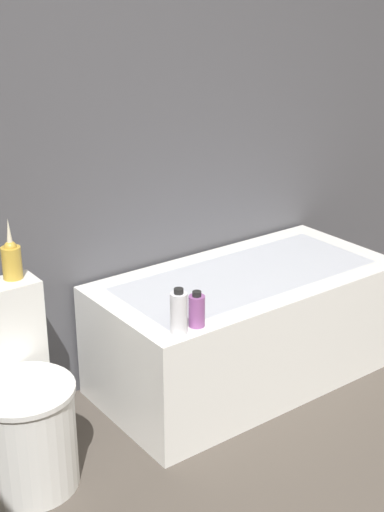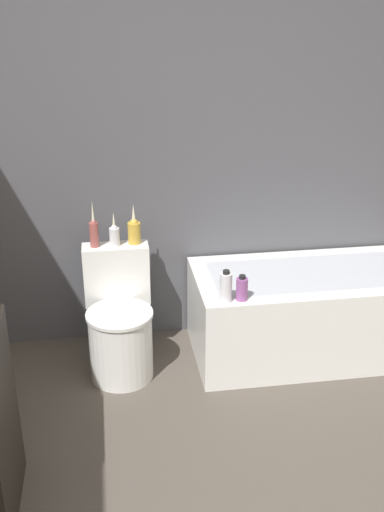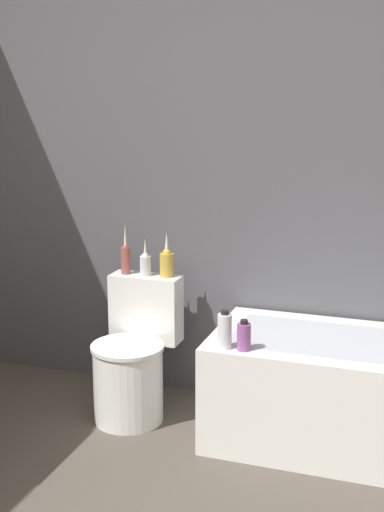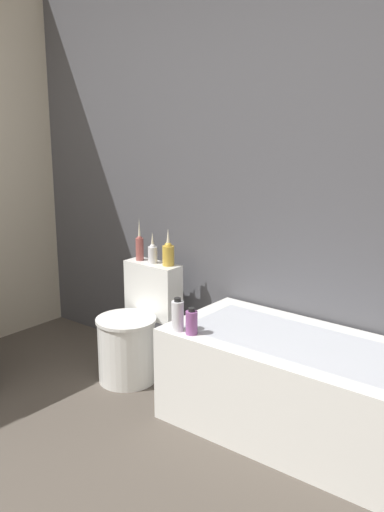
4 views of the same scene
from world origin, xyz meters
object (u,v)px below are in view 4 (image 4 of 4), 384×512
(toilet, at_px, (134,333))
(shampoo_bottle_short, at_px, (192,322))
(vase_gold, at_px, (140,246))
(vase_bronze, at_px, (168,253))
(shampoo_bottle_tall, at_px, (178,315))
(bathtub, at_px, (296,387))
(vase_silver, at_px, (153,253))

(toilet, height_order, shampoo_bottle_short, toilet)
(vase_gold, relative_size, shampoo_bottle_short, 1.91)
(vase_bronze, xyz_separation_m, shampoo_bottle_short, (0.55, -0.44, -0.21))
(vase_bronze, distance_m, shampoo_bottle_short, 0.74)
(toilet, height_order, shampoo_bottle_tall, toilet)
(bathtub, bearing_deg, vase_bronze, 170.73)
(shampoo_bottle_tall, height_order, shampoo_bottle_short, shampoo_bottle_tall)
(bathtub, relative_size, toilet, 1.93)
(bathtub, relative_size, vase_gold, 5.02)
(vase_bronze, relative_size, shampoo_bottle_tall, 1.30)
(shampoo_bottle_short, bearing_deg, vase_silver, 147.53)
(vase_bronze, xyz_separation_m, shampoo_bottle_tall, (0.46, -0.45, -0.19))
(toilet, distance_m, vase_gold, 0.56)
(toilet, height_order, vase_silver, vase_silver)
(vase_silver, bearing_deg, vase_gold, 179.63)
(vase_silver, xyz_separation_m, shampoo_bottle_short, (0.67, -0.42, -0.19))
(bathtub, bearing_deg, shampoo_bottle_tall, -154.24)
(vase_gold, relative_size, shampoo_bottle_tall, 1.51)
(vase_gold, xyz_separation_m, shampoo_bottle_tall, (0.69, -0.43, -0.20))
(vase_silver, xyz_separation_m, shampoo_bottle_tall, (0.57, -0.43, -0.17))
(shampoo_bottle_tall, distance_m, shampoo_bottle_short, 0.09)
(vase_bronze, height_order, shampoo_bottle_tall, vase_bronze)
(vase_bronze, bearing_deg, toilet, -119.11)
(bathtub, bearing_deg, vase_gold, 173.27)
(vase_gold, xyz_separation_m, vase_silver, (0.12, -0.00, -0.02))
(toilet, bearing_deg, bathtub, 1.89)
(shampoo_bottle_tall, bearing_deg, vase_silver, 143.13)
(toilet, relative_size, shampoo_bottle_short, 4.96)
(bathtub, xyz_separation_m, vase_bronze, (-1.04, 0.17, 0.54))
(vase_gold, bearing_deg, vase_bronze, 4.86)
(bathtub, distance_m, vase_gold, 1.40)
(toilet, xyz_separation_m, vase_bronze, (0.12, 0.21, 0.51))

